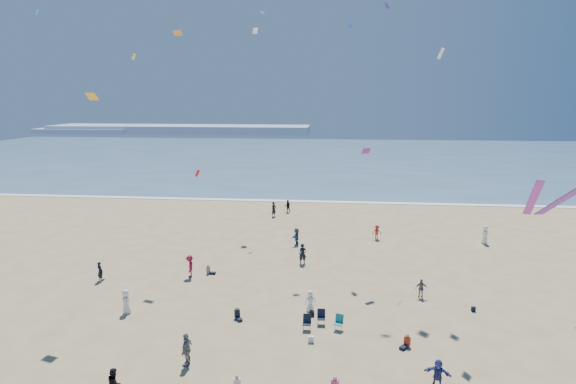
# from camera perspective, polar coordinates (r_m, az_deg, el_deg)

# --- Properties ---
(ocean) EXTENTS (220.00, 100.00, 0.06)m
(ocean) POSITION_cam_1_polar(r_m,az_deg,el_deg) (113.55, 3.24, 4.47)
(ocean) COLOR #476B84
(ocean) RESTS_ON ground
(surf_line) EXTENTS (220.00, 1.20, 0.08)m
(surf_line) POSITION_cam_1_polar(r_m,az_deg,el_deg) (64.34, 1.41, -1.18)
(surf_line) COLOR white
(surf_line) RESTS_ON ground
(headland_far) EXTENTS (110.00, 20.00, 3.20)m
(headland_far) POSITION_cam_1_polar(r_m,az_deg,el_deg) (198.73, -13.53, 7.77)
(headland_far) COLOR #7A8EA8
(headland_far) RESTS_ON ground
(headland_near) EXTENTS (40.00, 14.00, 2.00)m
(headland_near) POSITION_cam_1_polar(r_m,az_deg,el_deg) (210.75, -24.39, 7.10)
(headland_near) COLOR #7A8EA8
(headland_near) RESTS_ON ground
(standing_flyers) EXTENTS (34.76, 39.88, 1.91)m
(standing_flyers) POSITION_cam_1_polar(r_m,az_deg,el_deg) (37.42, 0.52, -9.57)
(standing_flyers) COLOR gray
(standing_flyers) RESTS_ON ground
(seated_group) EXTENTS (15.75, 15.68, 0.84)m
(seated_group) POSITION_cam_1_polar(r_m,az_deg,el_deg) (29.24, -1.34, -16.97)
(seated_group) COLOR white
(seated_group) RESTS_ON ground
(chair_cluster) EXTENTS (2.69, 1.42, 1.00)m
(chair_cluster) POSITION_cam_1_polar(r_m,az_deg,el_deg) (30.01, 4.35, -16.03)
(chair_cluster) COLOR black
(chair_cluster) RESTS_ON ground
(white_tote) EXTENTS (0.35, 0.20, 0.40)m
(white_tote) POSITION_cam_1_polar(r_m,az_deg,el_deg) (28.64, 2.95, -18.16)
(white_tote) COLOR white
(white_tote) RESTS_ON ground
(black_backpack) EXTENTS (0.30, 0.22, 0.38)m
(black_backpack) POSITION_cam_1_polar(r_m,az_deg,el_deg) (31.59, 3.07, -15.14)
(black_backpack) COLOR black
(black_backpack) RESTS_ON ground
(navy_bag) EXTENTS (0.28, 0.18, 0.34)m
(navy_bag) POSITION_cam_1_polar(r_m,az_deg,el_deg) (34.65, 22.48, -13.58)
(navy_bag) COLOR black
(navy_bag) RESTS_ON ground
(kites_aloft) EXTENTS (43.84, 39.46, 27.75)m
(kites_aloft) POSITION_cam_1_polar(r_m,az_deg,el_deg) (30.29, 15.17, 14.23)
(kites_aloft) COLOR #FFF731
(kites_aloft) RESTS_ON ground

